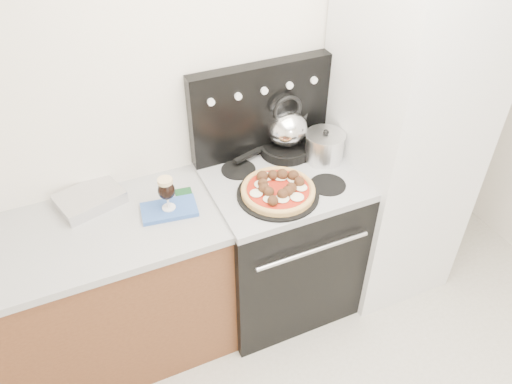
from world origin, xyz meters
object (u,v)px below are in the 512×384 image
fridge (399,144)px  pizza_pan (278,194)px  stock_pot (324,148)px  base_cabinet (81,306)px  pizza (278,189)px  beer_glass (167,194)px  oven_mitt (169,210)px  stove_body (279,244)px  tea_kettle (287,125)px  skillet (286,148)px

fridge → pizza_pan: fridge is taller
pizza_pan → stock_pot: 0.40m
base_cabinet → pizza: (1.02, -0.14, 0.53)m
fridge → beer_glass: bearing=178.8°
fridge → oven_mitt: bearing=178.8°
oven_mitt → stock_pot: stock_pot is taller
stove_body → tea_kettle: tea_kettle is taller
skillet → stock_pot: 0.21m
stock_pot → tea_kettle: bearing=137.2°
beer_glass → base_cabinet: bearing=177.5°
oven_mitt → skillet: size_ratio=0.92×
fridge → pizza: (-0.78, -0.09, 0.01)m
base_cabinet → beer_glass: 0.77m
fridge → beer_glass: size_ratio=10.89×
oven_mitt → tea_kettle: 0.76m
stock_pot → pizza_pan: bearing=-153.8°
skillet → tea_kettle: bearing=0.0°
tea_kettle → stock_pot: bearing=-61.2°
beer_glass → tea_kettle: tea_kettle is taller
base_cabinet → beer_glass: bearing=-2.5°
base_cabinet → fridge: bearing=-1.6°
stove_body → oven_mitt: (-0.60, 0.00, 0.47)m
stove_body → beer_glass: bearing=179.7°
tea_kettle → pizza: bearing=-140.9°
stove_body → base_cabinet: bearing=178.7°
tea_kettle → stove_body: bearing=-139.4°
base_cabinet → pizza_pan: size_ratio=3.60×
base_cabinet → fridge: size_ratio=0.76×
fridge → oven_mitt: fridge is taller
beer_glass → pizza: (0.51, -0.12, -0.05)m
tea_kettle → fridge: bearing=-39.5°
fridge → skillet: bearing=159.0°
fridge → skillet: 0.62m
pizza_pan → stock_pot: size_ratio=2.01×
fridge → beer_glass: fridge is taller
base_cabinet → pizza_pan: bearing=-8.0°
beer_glass → pizza_pan: (0.51, -0.12, -0.08)m
stove_body → pizza_pan: 0.51m
beer_glass → skillet: (0.71, 0.20, -0.06)m
pizza_pan → skillet: bearing=57.6°
base_cabinet → oven_mitt: size_ratio=5.56×
pizza_pan → oven_mitt: bearing=166.7°
tea_kettle → stock_pot: 0.23m
beer_glass → skillet: size_ratio=0.62×
base_cabinet → fridge: fridge is taller
oven_mitt → tea_kettle: (0.71, 0.20, 0.18)m
base_cabinet → beer_glass: beer_glass is taller
pizza_pan → pizza: (0.00, 0.00, 0.03)m
beer_glass → stock_pot: (0.87, 0.05, -0.02)m
pizza_pan → tea_kettle: tea_kettle is taller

